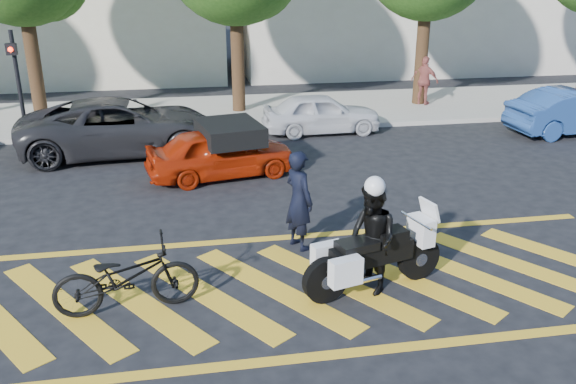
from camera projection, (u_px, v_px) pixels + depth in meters
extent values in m
plane|color=black|center=(310.00, 286.00, 10.06)|extent=(90.00, 90.00, 0.00)
cube|color=#9E998E|center=(239.00, 112.00, 21.07)|extent=(60.00, 5.00, 0.15)
cube|color=gold|center=(64.00, 307.00, 9.43)|extent=(2.43, 3.21, 0.01)
cube|color=gold|center=(137.00, 301.00, 9.61)|extent=(2.43, 3.21, 0.01)
cube|color=gold|center=(207.00, 294.00, 9.78)|extent=(2.43, 3.21, 0.01)
cube|color=gold|center=(274.00, 288.00, 9.96)|extent=(2.43, 3.21, 0.01)
cube|color=gold|center=(340.00, 283.00, 10.14)|extent=(2.43, 3.21, 0.01)
cube|color=gold|center=(403.00, 277.00, 10.31)|extent=(2.43, 3.21, 0.01)
cube|color=gold|center=(464.00, 272.00, 10.49)|extent=(2.43, 3.21, 0.01)
cube|color=gold|center=(522.00, 267.00, 10.66)|extent=(2.43, 3.21, 0.01)
cube|color=gold|center=(339.00, 354.00, 8.31)|extent=(12.00, 0.20, 0.01)
cube|color=gold|center=(290.00, 237.00, 11.80)|extent=(12.00, 0.20, 0.01)
cylinder|color=black|center=(34.00, 61.00, 19.34)|extent=(0.44, 0.44, 4.00)
cylinder|color=black|center=(238.00, 56.00, 20.38)|extent=(0.44, 0.44, 4.00)
cylinder|color=black|center=(422.00, 51.00, 21.41)|extent=(0.44, 0.44, 4.00)
cylinder|color=black|center=(19.00, 87.00, 17.46)|extent=(0.12, 0.12, 3.20)
cube|color=black|center=(11.00, 49.00, 16.88)|extent=(0.28, 0.18, 0.32)
sphere|color=#FF260C|center=(10.00, 50.00, 16.79)|extent=(0.14, 0.14, 0.14)
imported|color=black|center=(299.00, 200.00, 11.09)|extent=(0.70, 0.81, 1.87)
imported|color=black|center=(126.00, 277.00, 9.16)|extent=(2.23, 0.98, 1.14)
cylinder|color=black|center=(325.00, 280.00, 9.47)|extent=(0.76, 0.35, 0.75)
cylinder|color=silver|center=(325.00, 280.00, 9.47)|extent=(0.27, 0.24, 0.23)
cylinder|color=black|center=(419.00, 258.00, 10.17)|extent=(0.76, 0.35, 0.75)
cylinder|color=silver|center=(419.00, 258.00, 10.17)|extent=(0.27, 0.24, 0.23)
cube|color=black|center=(372.00, 254.00, 9.69)|extent=(1.45, 0.66, 0.34)
cube|color=black|center=(390.00, 237.00, 9.75)|extent=(0.58, 0.46, 0.25)
cube|color=black|center=(357.00, 245.00, 9.51)|extent=(0.70, 0.54, 0.14)
cube|color=silver|center=(421.00, 230.00, 9.99)|extent=(0.37, 0.53, 0.45)
cube|color=silver|center=(327.00, 256.00, 9.70)|extent=(0.55, 0.33, 0.43)
cube|color=silver|center=(346.00, 272.00, 9.20)|extent=(0.55, 0.33, 0.43)
imported|color=black|center=(372.00, 239.00, 9.62)|extent=(0.89, 1.03, 1.80)
imported|color=#A12007|center=(221.00, 153.00, 14.87)|extent=(3.82, 2.14, 1.23)
imported|color=black|center=(122.00, 126.00, 16.64)|extent=(5.62, 2.91, 1.51)
imported|color=silver|center=(321.00, 113.00, 18.66)|extent=(3.63, 1.51, 1.23)
imported|color=navy|center=(576.00, 111.00, 18.57)|extent=(4.29, 1.83, 1.38)
imported|color=#9D4E47|center=(425.00, 81.00, 21.55)|extent=(1.01, 0.99, 1.70)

